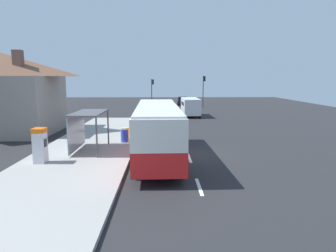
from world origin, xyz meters
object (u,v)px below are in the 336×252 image
at_px(ticket_machine, 40,145).
at_px(recycling_bin_yellow, 125,134).
at_px(traffic_light_near_side, 204,86).
at_px(bus_shelter, 84,121).
at_px(sedan_near, 182,101).
at_px(white_van, 190,106).
at_px(recycling_bin_blue, 124,136).
at_px(bus, 157,128).
at_px(traffic_light_far_side, 152,88).

distance_m(ticket_machine, recycling_bin_yellow, 7.33).
distance_m(traffic_light_near_side, bus_shelter, 33.52).
distance_m(sedan_near, bus_shelter, 37.28).
bearing_deg(traffic_light_near_side, sedan_near, 123.06).
bearing_deg(ticket_machine, recycling_bin_yellow, 57.31).
xyz_separation_m(white_van, sedan_near, (0.10, 17.02, -0.55)).
height_order(sedan_near, traffic_light_near_side, traffic_light_near_side).
xyz_separation_m(white_van, bus_shelter, (-8.61, -19.20, 0.75)).
xyz_separation_m(recycling_bin_blue, traffic_light_near_side, (9.70, 28.80, 2.84)).
height_order(bus, traffic_light_far_side, traffic_light_far_side).
bearing_deg(white_van, recycling_bin_blue, -110.98).
xyz_separation_m(white_van, traffic_light_far_side, (-5.30, 12.91, 1.81)).
relative_size(bus, sedan_near, 2.49).
bearing_deg(sedan_near, bus, -96.10).
relative_size(bus, recycling_bin_blue, 11.66).
height_order(recycling_bin_blue, traffic_light_near_side, traffic_light_near_side).
bearing_deg(ticket_machine, traffic_light_far_side, 81.80).
height_order(ticket_machine, traffic_light_near_side, traffic_light_near_side).
height_order(sedan_near, recycling_bin_yellow, sedan_near).
xyz_separation_m(ticket_machine, recycling_bin_blue, (3.95, 5.45, -0.52)).
bearing_deg(white_van, sedan_near, 89.67).
relative_size(white_van, traffic_light_near_side, 1.00).
height_order(white_van, sedan_near, white_van).
relative_size(traffic_light_far_side, bus_shelter, 1.18).
height_order(sedan_near, recycling_bin_blue, sedan_near).
bearing_deg(white_van, bus_shelter, -114.16).
xyz_separation_m(bus, sedan_near, (4.01, 37.56, -1.05)).
distance_m(recycling_bin_yellow, traffic_light_far_side, 29.03).
height_order(bus, bus_shelter, bus).
height_order(ticket_machine, traffic_light_far_side, traffic_light_far_side).
bearing_deg(traffic_light_near_side, recycling_bin_blue, -108.61).
bearing_deg(traffic_light_far_side, white_van, -67.69).
relative_size(recycling_bin_blue, traffic_light_near_side, 0.18).
bearing_deg(recycling_bin_yellow, traffic_light_far_side, 87.81).
distance_m(bus, white_van, 20.91).
distance_m(ticket_machine, bus_shelter, 3.54).
relative_size(bus, recycling_bin_yellow, 11.66).
relative_size(recycling_bin_blue, traffic_light_far_side, 0.20).
bearing_deg(traffic_light_near_side, bus_shelter, -110.83).
bearing_deg(traffic_light_far_side, ticket_machine, -98.20).
distance_m(traffic_light_far_side, bus_shelter, 32.29).
bearing_deg(sedan_near, recycling_bin_yellow, -101.14).
xyz_separation_m(bus, white_van, (3.91, 20.54, -0.50)).
height_order(bus, white_van, bus).
bearing_deg(traffic_light_far_side, recycling_bin_blue, -92.13).
relative_size(white_van, traffic_light_far_side, 1.11).
relative_size(white_van, sedan_near, 1.18).
bearing_deg(bus_shelter, bus, -15.89).
relative_size(traffic_light_near_side, traffic_light_far_side, 1.12).
bearing_deg(ticket_machine, bus, 14.05).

